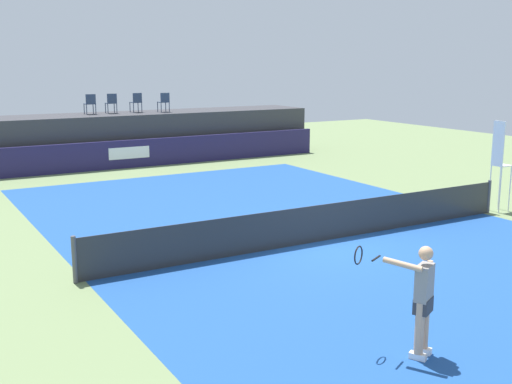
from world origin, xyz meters
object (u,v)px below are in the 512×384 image
object	(u,v)px
spectator_chair_center	(136,102)
spectator_chair_right	(164,101)
spectator_chair_left	(111,102)
spectator_chair_far_left	(90,103)
umpire_chair	(499,160)
tennis_player	(421,297)
net_post_near	(74,260)
net_post_far	(489,197)

from	to	relation	value
spectator_chair_center	spectator_chair_right	xyz separation A→B (m)	(1.16, -0.47, 0.00)
spectator_chair_left	spectator_chair_center	bearing A→B (deg)	-0.65
spectator_chair_far_left	umpire_chair	distance (m)	17.40
spectator_chair_far_left	tennis_player	xyz separation A→B (m)	(-1.08, -21.44, -1.73)
net_post_near	umpire_chair	bearing A→B (deg)	0.03
spectator_chair_left	net_post_near	world-z (taller)	spectator_chair_left
spectator_chair_center	spectator_chair_right	world-z (taller)	same
umpire_chair	net_post_near	xyz separation A→B (m)	(-12.76, -0.01, -1.09)
spectator_chair_left	umpire_chair	world-z (taller)	spectator_chair_left
spectator_chair_left	spectator_chair_right	xyz separation A→B (m)	(2.33, -0.48, 0.00)
net_post_near	spectator_chair_left	bearing A→B (deg)	69.54
spectator_chair_far_left	spectator_chair_right	bearing A→B (deg)	-7.93
net_post_far	tennis_player	size ratio (longest dim) A/B	0.56
net_post_far	spectator_chair_far_left	bearing A→B (deg)	116.21
net_post_near	net_post_far	size ratio (longest dim) A/B	1.00
net_post_far	spectator_chair_left	bearing A→B (deg)	113.22
spectator_chair_center	spectator_chair_far_left	bearing A→B (deg)	-179.68
net_post_far	spectator_chair_right	bearing A→B (deg)	106.03
spectator_chair_right	net_post_far	size ratio (longest dim) A/B	0.89
net_post_far	tennis_player	bearing A→B (deg)	-145.31
spectator_chair_far_left	spectator_chair_left	distance (m)	0.97
umpire_chair	net_post_far	world-z (taller)	umpire_chair
spectator_chair_center	tennis_player	bearing A→B (deg)	-98.51
spectator_chair_right	umpire_chair	xyz separation A→B (m)	(4.66, -14.97, -1.11)
spectator_chair_far_left	tennis_player	bearing A→B (deg)	-92.87
spectator_chair_far_left	tennis_player	distance (m)	21.54
net_post_near	spectator_chair_far_left	bearing A→B (deg)	72.72
spectator_chair_left	spectator_chair_center	xyz separation A→B (m)	(1.17, -0.01, 0.00)
net_post_near	net_post_far	distance (m)	12.40
spectator_chair_left	net_post_near	bearing A→B (deg)	-110.46
spectator_chair_far_left	net_post_far	world-z (taller)	spectator_chair_far_left
spectator_chair_left	tennis_player	size ratio (longest dim) A/B	0.50
spectator_chair_right	tennis_player	world-z (taller)	spectator_chair_right
spectator_chair_left	tennis_player	xyz separation A→B (m)	(-2.04, -21.47, -1.73)
umpire_chair	spectator_chair_far_left	bearing A→B (deg)	117.29
spectator_chair_right	umpire_chair	bearing A→B (deg)	-72.69
spectator_chair_left	net_post_near	size ratio (longest dim) A/B	0.89
spectator_chair_right	tennis_player	bearing A→B (deg)	-101.77
tennis_player	spectator_chair_right	bearing A→B (deg)	78.23
spectator_chair_left	spectator_chair_right	size ratio (longest dim) A/B	1.00
spectator_chair_far_left	net_post_near	distance (m)	16.31
spectator_chair_left	net_post_far	bearing A→B (deg)	-66.78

